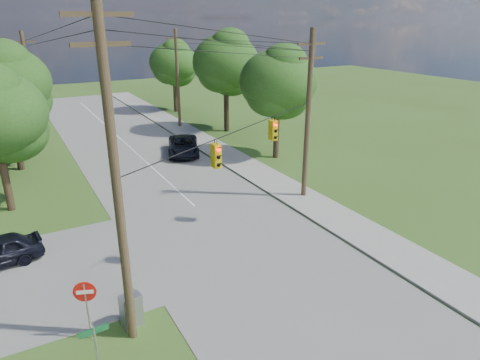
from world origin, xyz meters
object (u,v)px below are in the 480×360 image
pole_north_w (31,88)px  control_cabinet (131,310)px  pole_ne (308,114)px  car_main_north (183,146)px  pole_north_e (178,78)px  do_not_enter_sign (86,298)px  pole_sw (116,178)px

pole_north_w → control_cabinet: pole_north_w is taller
pole_ne → car_main_north: size_ratio=1.94×
pole_north_e → pole_ne: bearing=-90.0°
pole_north_e → car_main_north: size_ratio=1.84×
pole_ne → control_cabinet: 15.81m
control_cabinet → do_not_enter_sign: bearing=168.6°
pole_north_w → pole_north_e: bearing=0.0°
pole_north_w → pole_ne: bearing=-57.7°
car_main_north → pole_north_e: bearing=90.6°
pole_ne → do_not_enter_sign: bearing=-154.8°
pole_north_e → do_not_enter_sign: (-14.87, -29.00, -3.36)m
control_cabinet → pole_north_w: bearing=79.6°
pole_ne → control_cabinet: bearing=-152.3°
pole_north_e → do_not_enter_sign: size_ratio=4.11×
control_cabinet → do_not_enter_sign: (-1.53, -0.00, 1.10)m
pole_sw → pole_ne: 15.51m
pole_ne → do_not_enter_sign: size_ratio=4.32×
pole_ne → pole_north_w: size_ratio=1.05×
pole_north_e → car_main_north: bearing=-109.7°
car_main_north → control_cabinet: size_ratio=4.06×
pole_sw → pole_ne: size_ratio=1.14×
do_not_enter_sign → pole_ne: bearing=45.7°
pole_sw → pole_north_e: bearing=65.5°
do_not_enter_sign → pole_sw: bearing=-3.1°
pole_ne → do_not_enter_sign: (-14.87, -7.00, -3.70)m
car_main_north → control_cabinet: bearing=-96.7°
pole_north_e → do_not_enter_sign: bearing=-117.1°
pole_ne → control_cabinet: size_ratio=7.85×
do_not_enter_sign → car_main_north: bearing=80.0°
pole_ne → do_not_enter_sign: pole_ne is taller
pole_sw → do_not_enter_sign: size_ratio=4.93×
pole_sw → do_not_enter_sign: 4.70m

